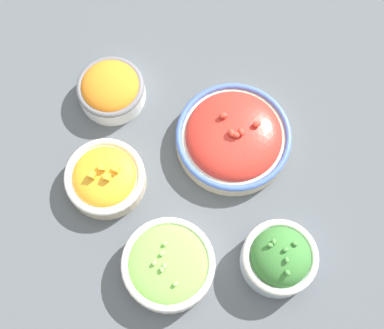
# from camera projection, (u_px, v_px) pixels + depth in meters

# --- Properties ---
(ground_plane) EXTENTS (3.00, 3.00, 0.00)m
(ground_plane) POSITION_uv_depth(u_px,v_px,m) (192.00, 170.00, 0.97)
(ground_plane) COLOR #4C5156
(bowl_cherry_tomatoes) EXTENTS (0.21, 0.21, 0.07)m
(bowl_cherry_tomatoes) POSITION_uv_depth(u_px,v_px,m) (233.00, 137.00, 0.97)
(bowl_cherry_tomatoes) COLOR beige
(bowl_cherry_tomatoes) RESTS_ON ground_plane
(bowl_lettuce) EXTENTS (0.16, 0.16, 0.06)m
(bowl_lettuce) POSITION_uv_depth(u_px,v_px,m) (168.00, 265.00, 0.89)
(bowl_lettuce) COLOR silver
(bowl_lettuce) RESTS_ON ground_plane
(bowl_broccoli) EXTENTS (0.13, 0.13, 0.09)m
(bowl_broccoli) POSITION_uv_depth(u_px,v_px,m) (279.00, 258.00, 0.88)
(bowl_broccoli) COLOR #B2C1CC
(bowl_broccoli) RESTS_ON ground_plane
(bowl_carrots) EXTENTS (0.13, 0.13, 0.06)m
(bowl_carrots) POSITION_uv_depth(u_px,v_px,m) (111.00, 89.00, 0.99)
(bowl_carrots) COLOR white
(bowl_carrots) RESTS_ON ground_plane
(bowl_squash) EXTENTS (0.14, 0.14, 0.06)m
(bowl_squash) POSITION_uv_depth(u_px,v_px,m) (105.00, 178.00, 0.94)
(bowl_squash) COLOR beige
(bowl_squash) RESTS_ON ground_plane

